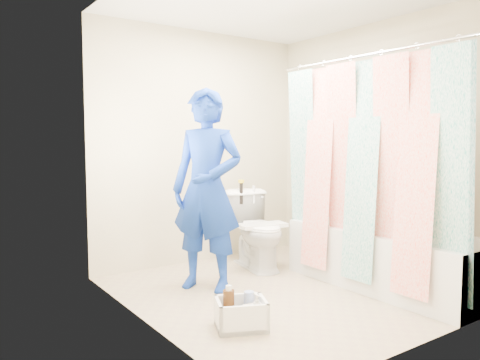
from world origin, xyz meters
TOP-DOWN VIEW (x-y plane):
  - floor at (0.00, 0.00)m, footprint 2.60×2.60m
  - wall_back at (0.00, 1.30)m, footprint 2.40×0.02m
  - wall_front at (0.00, -1.30)m, footprint 2.40×0.02m
  - wall_left at (-1.20, 0.00)m, footprint 0.02×2.60m
  - wall_right at (1.20, 0.00)m, footprint 0.02×2.60m
  - bathtub at (0.85, -0.43)m, footprint 0.70×1.75m
  - curtain_rod at (0.52, -0.43)m, footprint 0.02×1.90m
  - shower_curtain at (0.52, -0.43)m, footprint 0.06×1.75m
  - toilet at (0.30, 0.71)m, footprint 0.57×0.82m
  - tank_lid at (0.28, 0.59)m, footprint 0.50×0.29m
  - tank_internals at (0.30, 0.92)m, footprint 0.18×0.07m
  - plumber at (-0.45, 0.43)m, footprint 0.69×0.75m
  - cleaning_caddy at (-0.71, -0.45)m, footprint 0.41×0.38m

SIDE VIEW (x-z plane):
  - floor at x=0.00m, z-range 0.00..0.00m
  - cleaning_caddy at x=-0.71m, z-range -0.03..0.22m
  - bathtub at x=0.85m, z-range 0.02..0.52m
  - toilet at x=0.30m, z-range 0.00..0.76m
  - tank_lid at x=0.28m, z-range 0.43..0.47m
  - tank_internals at x=0.30m, z-range 0.63..0.88m
  - plumber at x=-0.45m, z-range 0.00..1.71m
  - shower_curtain at x=0.52m, z-range 0.12..1.92m
  - wall_back at x=0.00m, z-range 0.00..2.40m
  - wall_front at x=0.00m, z-range 0.00..2.40m
  - wall_left at x=-1.20m, z-range 0.00..2.40m
  - wall_right at x=1.20m, z-range 0.00..2.40m
  - curtain_rod at x=0.52m, z-range 1.94..1.96m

